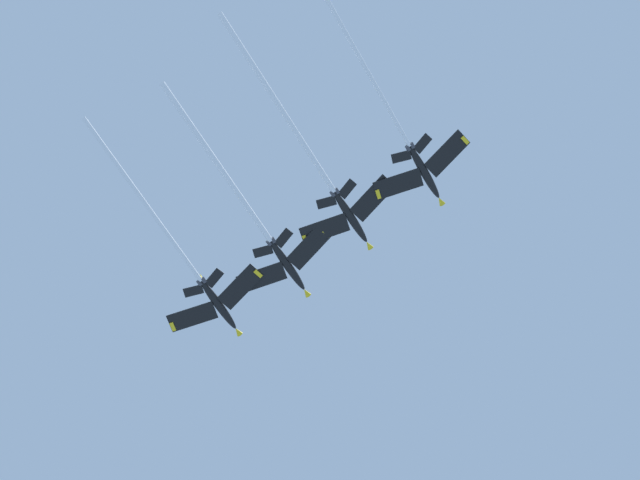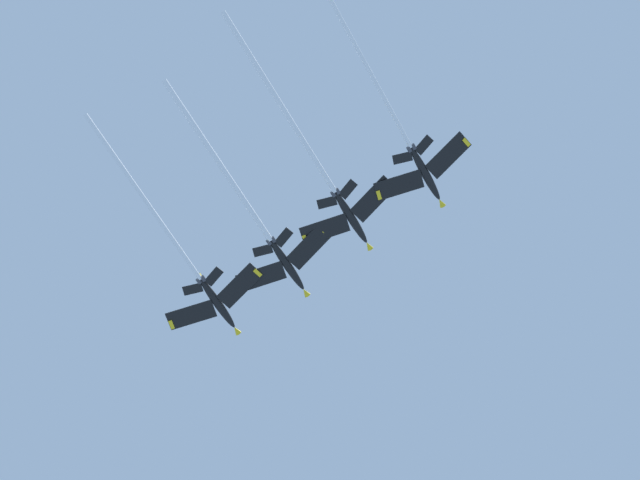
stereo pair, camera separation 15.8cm
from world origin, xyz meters
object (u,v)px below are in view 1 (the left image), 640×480
Objects in this scene: jet_inner_left at (258,222)px; jet_inner_right at (405,137)px; jet_centre at (320,169)px; jet_far_left at (195,272)px.

jet_inner_left is 0.95× the size of jet_inner_right.
jet_centre is (-11.51, 9.41, -0.43)m from jet_inner_left.
jet_inner_right is (-15.49, 5.54, 0.59)m from jet_centre.
jet_inner_left is at bearing 142.25° from jet_far_left.
jet_far_left is 0.98× the size of jet_inner_right.
jet_inner_right is at bearing 151.03° from jet_inner_left.
jet_far_left is 0.97× the size of jet_centre.
jet_centre is at bearing -19.68° from jet_inner_right.
jet_far_left is 29.60m from jet_centre.
jet_inner_left is 14.88m from jet_centre.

